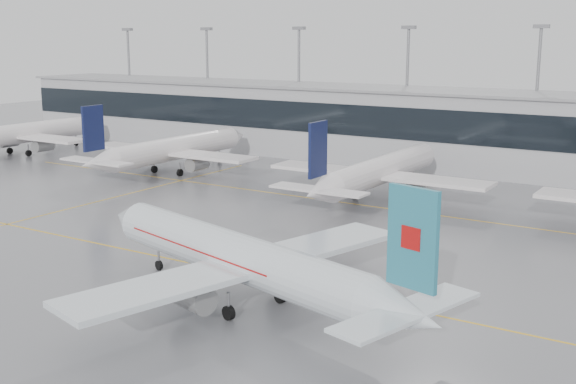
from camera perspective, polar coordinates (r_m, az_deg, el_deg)
The scene contains 12 objects.
ground at distance 66.40m, azimuth -5.58°, elevation -6.07°, with size 320.00×320.00×0.00m, color slate.
taxi_line_main at distance 66.40m, azimuth -5.58°, elevation -6.07°, with size 120.00×0.25×0.01m, color yellow.
taxi_line_north at distance 91.03m, azimuth 6.07°, elevation -1.06°, with size 120.00×0.25×0.01m, color yellow.
taxi_line_cross at distance 96.76m, azimuth -14.21°, elevation -0.57°, with size 0.25×60.00×0.01m, color yellow.
terminal at distance 119.13m, azimuth 13.01°, elevation 4.76°, with size 180.00×15.00×12.00m, color #A8A8AC.
terminal_glass at distance 111.90m, azimuth 11.75°, elevation 5.13°, with size 180.00×0.20×5.00m, color black.
terminal_roof at distance 118.53m, azimuth 13.16°, elevation 7.73°, with size 182.00×16.00×0.40m, color gray.
light_masts at distance 124.12m, azimuth 14.11°, elevation 8.40°, with size 156.40×1.00×22.60m.
air_canada_jet at distance 56.08m, azimuth -3.45°, elevation -5.37°, with size 37.40×30.74×12.05m.
parked_jet_a at distance 138.22m, azimuth -20.19°, elevation 4.35°, with size 29.64×36.96×11.72m.
parked_jet_b at distance 112.70m, azimuth -9.20°, elevation 3.33°, with size 29.64×36.96×11.72m.
parked_jet_c at distance 93.53m, azimuth 7.13°, elevation 1.59°, with size 29.64×36.96×11.72m.
Camera 1 is at (38.98, -49.61, 20.71)m, focal length 45.00 mm.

